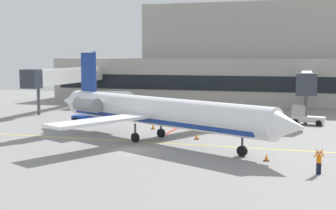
{
  "coord_description": "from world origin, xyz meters",
  "views": [
    {
      "loc": [
        15.11,
        -38.98,
        8.53
      ],
      "look_at": [
        0.31,
        10.62,
        3.0
      ],
      "focal_mm": 49.89,
      "sensor_mm": 36.0,
      "label": 1
    }
  ],
  "objects": [
    {
      "name": "ground",
      "position": [
        0.0,
        0.0,
        -0.05
      ],
      "size": [
        120.0,
        120.0,
        0.11
      ],
      "color": "gray"
    },
    {
      "name": "marshaller",
      "position": [
        16.11,
        -4.42,
        0.94
      ],
      "size": [
        0.78,
        0.46,
        1.86
      ],
      "color": "#191E33",
      "rests_on": "ground"
    },
    {
      "name": "safety_cone_alpha",
      "position": [
        12.15,
        -1.11,
        0.25
      ],
      "size": [
        0.47,
        0.47,
        0.55
      ],
      "color": "orange",
      "rests_on": "ground"
    },
    {
      "name": "jet_bridge_west",
      "position": [
        -21.73,
        27.63,
        5.19
      ],
      "size": [
        2.4,
        23.21,
        6.57
      ],
      "color": "silver",
      "rests_on": "ground"
    },
    {
      "name": "jet_bridge_east",
      "position": [
        15.07,
        28.2,
        5.02
      ],
      "size": [
        2.4,
        22.1,
        6.4
      ],
      "color": "silver",
      "rests_on": "ground"
    },
    {
      "name": "regional_jet",
      "position": [
        0.56,
        4.86,
        3.0
      ],
      "size": [
        29.82,
        21.88,
        9.02
      ],
      "color": "white",
      "rests_on": "ground"
    },
    {
      "name": "safety_cone_bravo",
      "position": [
        4.49,
        6.85,
        0.25
      ],
      "size": [
        0.47,
        0.47,
        0.55
      ],
      "color": "orange",
      "rests_on": "ground"
    },
    {
      "name": "belt_loader",
      "position": [
        14.97,
        20.71,
        1.05
      ],
      "size": [
        4.15,
        2.31,
        2.38
      ],
      "color": "silver",
      "rests_on": "ground"
    },
    {
      "name": "fuel_tank",
      "position": [
        -16.56,
        33.55,
        1.41
      ],
      "size": [
        7.96,
        2.97,
        2.52
      ],
      "color": "white",
      "rests_on": "ground"
    },
    {
      "name": "baggage_tug",
      "position": [
        5.49,
        13.71,
        1.06
      ],
      "size": [
        2.47,
        3.83,
        2.38
      ],
      "color": "#E5B20C",
      "rests_on": "ground"
    },
    {
      "name": "terminal_building",
      "position": [
        5.08,
        47.58,
        7.1
      ],
      "size": [
        71.37,
        14.36,
        18.07
      ],
      "color": "#ADA89E",
      "rests_on": "ground"
    },
    {
      "name": "pushback_tractor",
      "position": [
        -11.34,
        14.83,
        0.98
      ],
      "size": [
        3.8,
        2.3,
        2.18
      ],
      "color": "#19389E",
      "rests_on": "ground"
    },
    {
      "name": "safety_cone_charlie",
      "position": [
        -1.88,
        11.84,
        0.25
      ],
      "size": [
        0.47,
        0.47,
        0.55
      ],
      "color": "orange",
      "rests_on": "ground"
    }
  ]
}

